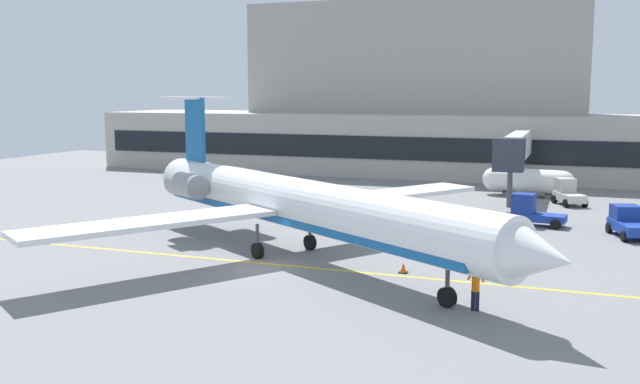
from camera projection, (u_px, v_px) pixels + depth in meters
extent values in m
cube|color=slate|center=(258.00, 268.00, 38.37)|extent=(120.00, 120.00, 0.10)
cube|color=yellow|center=(265.00, 264.00, 39.25)|extent=(108.00, 0.24, 0.01)
cube|color=red|center=(432.00, 234.00, 47.35)|extent=(0.30, 8.00, 0.01)
cube|color=#ADA89E|center=(404.00, 143.00, 82.49)|extent=(73.19, 13.67, 6.87)
cube|color=#9F9A91|center=(415.00, 58.00, 84.13)|extent=(39.40, 9.57, 13.04)
cube|color=black|center=(389.00, 148.00, 76.10)|extent=(70.26, 0.12, 2.49)
cube|color=silver|center=(518.00, 147.00, 64.09)|extent=(1.40, 15.25, 2.40)
cube|color=#2D333D|center=(509.00, 155.00, 56.17)|extent=(2.40, 2.00, 2.64)
cylinder|color=#4C4C51|center=(522.00, 171.00, 70.19)|extent=(0.44, 0.44, 3.29)
cylinder|color=#4C4C51|center=(510.00, 187.00, 58.16)|extent=(0.44, 0.44, 3.29)
cylinder|color=white|center=(299.00, 204.00, 39.96)|extent=(26.70, 18.68, 2.86)
cube|color=#145999|center=(299.00, 217.00, 40.07)|extent=(24.03, 16.82, 0.51)
cone|color=white|center=(537.00, 256.00, 27.30)|extent=(4.16, 4.06, 2.80)
cone|color=white|center=(174.00, 176.00, 52.84)|extent=(4.44, 4.06, 2.43)
cube|color=white|center=(387.00, 195.00, 46.25)|extent=(9.95, 13.10, 0.28)
cube|color=white|center=(149.00, 223.00, 36.44)|extent=(9.95, 13.10, 0.28)
cylinder|color=gray|center=(246.00, 180.00, 48.86)|extent=(3.73, 3.18, 1.57)
cylinder|color=gray|center=(186.00, 185.00, 46.18)|extent=(3.73, 3.18, 1.57)
cube|color=#145999|center=(195.00, 130.00, 49.41)|extent=(2.29, 1.60, 4.41)
cube|color=white|center=(194.00, 98.00, 49.10)|extent=(4.16, 4.92, 0.20)
cylinder|color=#3F3F44|center=(448.00, 278.00, 31.20)|extent=(0.20, 0.20, 1.31)
cylinder|color=black|center=(447.00, 297.00, 31.33)|extent=(0.95, 0.78, 0.90)
cylinder|color=#3F3F44|center=(310.00, 228.00, 42.51)|extent=(0.20, 0.20, 1.31)
cylinder|color=black|center=(310.00, 242.00, 42.64)|extent=(0.95, 0.78, 0.90)
cylinder|color=#3F3F44|center=(257.00, 235.00, 40.31)|extent=(0.20, 0.20, 1.31)
cylinder|color=black|center=(258.00, 251.00, 40.43)|extent=(0.95, 0.78, 0.90)
cube|color=silver|center=(569.00, 197.00, 59.22)|extent=(2.86, 3.61, 0.65)
cube|color=#B8B1A9|center=(565.00, 185.00, 59.98)|extent=(1.88, 1.80, 1.17)
cylinder|color=black|center=(554.00, 199.00, 60.30)|extent=(0.56, 0.75, 0.70)
cylinder|color=black|center=(572.00, 199.00, 60.45)|extent=(0.56, 0.75, 0.70)
cylinder|color=black|center=(566.00, 203.00, 58.07)|extent=(0.56, 0.75, 0.70)
cylinder|color=black|center=(585.00, 203.00, 58.23)|extent=(0.56, 0.75, 0.70)
cube|color=#19389E|center=(538.00, 217.00, 50.18)|extent=(3.93, 2.05, 0.52)
cube|color=navy|center=(524.00, 203.00, 50.53)|extent=(1.68, 1.60, 1.38)
cylinder|color=black|center=(517.00, 221.00, 50.13)|extent=(0.73, 0.37, 0.70)
cylinder|color=black|center=(522.00, 218.00, 51.51)|extent=(0.73, 0.37, 0.70)
cylinder|color=black|center=(555.00, 224.00, 48.92)|extent=(0.73, 0.37, 0.70)
cylinder|color=black|center=(559.00, 221.00, 50.30)|extent=(0.73, 0.37, 0.70)
cube|color=#19389E|center=(631.00, 227.00, 46.17)|extent=(2.94, 4.39, 0.66)
cube|color=navy|center=(626.00, 212.00, 47.18)|extent=(2.07, 2.02, 0.94)
cylinder|color=black|center=(609.00, 228.00, 47.67)|extent=(0.47, 0.75, 0.70)
cylinder|color=black|center=(637.00, 228.00, 47.56)|extent=(0.47, 0.75, 0.70)
cylinder|color=black|center=(624.00, 236.00, 44.88)|extent=(0.47, 0.75, 0.70)
cylinder|color=white|center=(528.00, 181.00, 64.01)|extent=(6.38, 3.02, 2.17)
sphere|color=white|center=(563.00, 183.00, 62.56)|extent=(2.13, 2.13, 2.13)
sphere|color=white|center=(494.00, 179.00, 65.45)|extent=(2.13, 2.13, 2.13)
cube|color=#59595B|center=(506.00, 194.00, 64.81)|extent=(0.60, 1.95, 0.35)
cube|color=#59595B|center=(548.00, 196.00, 63.56)|extent=(0.60, 1.95, 0.35)
cylinder|color=#191E33|center=(477.00, 301.00, 30.72)|extent=(0.18, 0.18, 0.88)
cylinder|color=#191E33|center=(473.00, 300.00, 30.85)|extent=(0.18, 0.18, 0.88)
cylinder|color=orange|center=(476.00, 284.00, 30.68)|extent=(0.34, 0.34, 0.62)
sphere|color=tan|center=(476.00, 275.00, 30.62)|extent=(0.24, 0.24, 0.24)
cylinder|color=orange|center=(481.00, 277.00, 30.49)|extent=(0.40, 0.20, 0.50)
cylinder|color=#F2590C|center=(481.00, 272.00, 30.46)|extent=(0.06, 0.06, 0.28)
cylinder|color=orange|center=(471.00, 275.00, 30.76)|extent=(0.40, 0.20, 0.50)
cylinder|color=#F2590C|center=(471.00, 270.00, 30.73)|extent=(0.06, 0.06, 0.28)
cone|color=orange|center=(498.00, 251.00, 41.11)|extent=(0.36, 0.36, 0.55)
cube|color=black|center=(498.00, 255.00, 41.15)|extent=(0.47, 0.47, 0.04)
cone|color=orange|center=(403.00, 268.00, 37.23)|extent=(0.36, 0.36, 0.55)
cube|color=black|center=(403.00, 272.00, 37.27)|extent=(0.47, 0.47, 0.04)
cone|color=orange|center=(520.00, 241.00, 43.87)|extent=(0.36, 0.36, 0.55)
cube|color=black|center=(520.00, 245.00, 43.91)|extent=(0.47, 0.47, 0.04)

